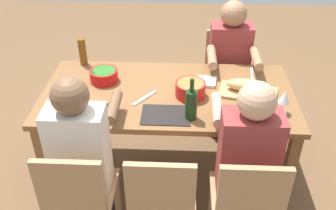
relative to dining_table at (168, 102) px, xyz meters
name	(u,v)px	position (x,y,z in m)	size (l,w,h in m)	color
ground_plane	(168,168)	(0.00, 0.00, -0.65)	(8.00, 8.00, 0.00)	brown
dining_table	(168,102)	(0.00, 0.00, 0.00)	(1.79, 0.89, 0.74)	brown
chair_near_left	(226,73)	(-0.49, -0.76, -0.17)	(0.40, 0.40, 0.85)	#A87F56
diner_near_left	(230,61)	(-0.49, -0.58, 0.04)	(0.41, 0.53, 1.20)	#2D2D38
chair_far_right	(79,196)	(0.49, 0.76, -0.17)	(0.40, 0.40, 0.85)	#A87F56
diner_far_right	(81,148)	(0.49, 0.58, 0.04)	(0.41, 0.53, 1.20)	#2D2D38
chair_far_center	(162,199)	(0.00, 0.76, -0.17)	(0.40, 0.40, 0.85)	#A87F56
chair_far_left	(247,202)	(-0.49, 0.76, -0.17)	(0.40, 0.40, 0.85)	#A87F56
diner_far_left	(247,153)	(-0.49, 0.58, 0.04)	(0.41, 0.53, 1.20)	#2D2D38
serving_bowl_fruit	(190,88)	(-0.16, 0.04, 0.14)	(0.21, 0.21, 0.10)	red
serving_bowl_greens	(104,75)	(0.48, -0.14, 0.14)	(0.21, 0.21, 0.09)	red
cutting_board	(248,92)	(-0.57, -0.01, 0.10)	(0.40, 0.22, 0.02)	tan
bread_loaf	(249,86)	(-0.57, -0.01, 0.15)	(0.32, 0.11, 0.09)	tan
wine_bottle	(191,104)	(-0.16, 0.30, 0.19)	(0.08, 0.08, 0.29)	#193819
beer_bottle	(83,52)	(0.69, -0.39, 0.20)	(0.06, 0.06, 0.22)	brown
wine_glass	(284,98)	(-0.76, 0.22, 0.20)	(0.08, 0.08, 0.17)	silver
fork_near_left	(252,74)	(-0.63, -0.28, 0.09)	(0.02, 0.17, 0.01)	silver
placemat_far_right	(91,113)	(0.49, 0.28, 0.09)	(0.32, 0.23, 0.01)	black
placemat_far_center	(166,115)	(0.00, 0.28, 0.09)	(0.32, 0.23, 0.01)	black
cup_far_left	(243,108)	(-0.50, 0.23, 0.12)	(0.07, 0.07, 0.08)	white
fork_far_left	(220,116)	(-0.35, 0.28, 0.09)	(0.02, 0.17, 0.01)	silver
carving_knife	(145,98)	(0.16, 0.09, 0.09)	(0.23, 0.02, 0.01)	silver
napkin_stack	(206,82)	(-0.28, -0.14, 0.10)	(0.14, 0.14, 0.02)	white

